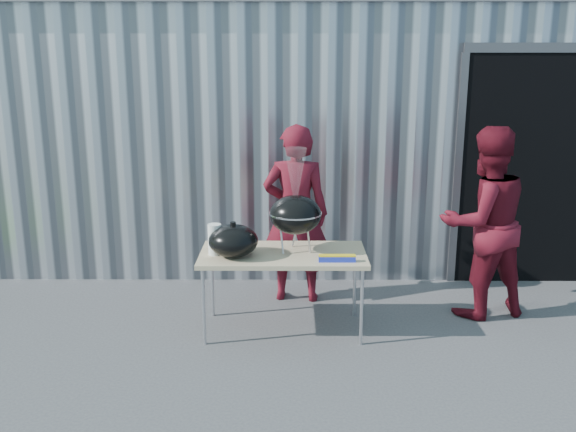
{
  "coord_description": "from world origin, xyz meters",
  "views": [
    {
      "loc": [
        0.25,
        -5.15,
        2.54
      ],
      "look_at": [
        0.23,
        0.54,
        1.05
      ],
      "focal_mm": 40.0,
      "sensor_mm": 36.0,
      "label": 1
    }
  ],
  "objects_px": {
    "folding_table": "(283,257)",
    "kettle_grill": "(295,207)",
    "person_cook": "(296,214)",
    "person_bystander": "(484,223)"
  },
  "relations": [
    {
      "from": "folding_table",
      "to": "kettle_grill",
      "type": "bearing_deg",
      "value": 24.06
    },
    {
      "from": "folding_table",
      "to": "kettle_grill",
      "type": "height_order",
      "value": "kettle_grill"
    },
    {
      "from": "person_cook",
      "to": "person_bystander",
      "type": "height_order",
      "value": "person_bystander"
    },
    {
      "from": "folding_table",
      "to": "person_cook",
      "type": "relative_size",
      "value": 0.82
    },
    {
      "from": "kettle_grill",
      "to": "person_bystander",
      "type": "bearing_deg",
      "value": 10.86
    },
    {
      "from": "kettle_grill",
      "to": "person_cook",
      "type": "height_order",
      "value": "person_cook"
    },
    {
      "from": "person_cook",
      "to": "person_bystander",
      "type": "xyz_separation_m",
      "value": [
        1.8,
        -0.38,
        0.01
      ]
    },
    {
      "from": "folding_table",
      "to": "person_cook",
      "type": "bearing_deg",
      "value": 81.19
    },
    {
      "from": "kettle_grill",
      "to": "person_cook",
      "type": "distance_m",
      "value": 0.77
    },
    {
      "from": "folding_table",
      "to": "kettle_grill",
      "type": "relative_size",
      "value": 1.59
    }
  ]
}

